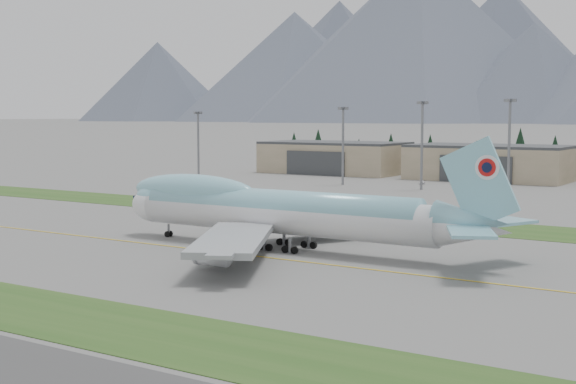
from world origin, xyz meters
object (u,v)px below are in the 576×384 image
Objects in this scene: hangar_left at (335,157)px; hangar_center at (490,162)px; boeing_747_freighter at (278,211)px; service_vehicle_a at (422,184)px.

hangar_left and hangar_center have the same top height.
hangar_left is at bearing 180.00° from hangar_center.
boeing_747_freighter is 20.07× the size of service_vehicle_a.
boeing_747_freighter is at bearing -91.27° from service_vehicle_a.
boeing_747_freighter reaches higher than hangar_center.
hangar_center is at bearing 0.00° from hangar_left.
hangar_left is (-70.71, 142.56, -0.31)m from boeing_747_freighter.
service_vehicle_a is (43.72, -25.98, -5.39)m from hangar_left.
boeing_747_freighter is 1.35× the size of hangar_center.
hangar_left is at bearing 116.20° from boeing_747_freighter.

